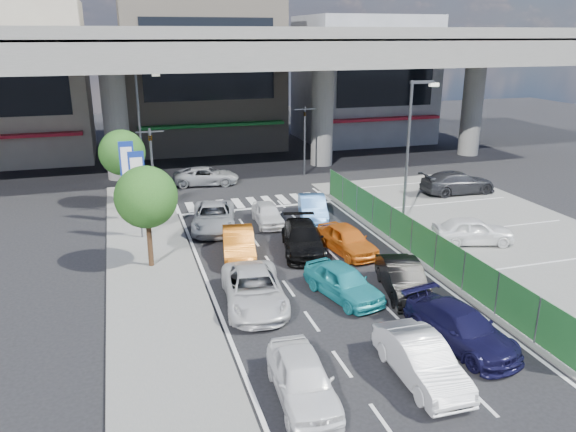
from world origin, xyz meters
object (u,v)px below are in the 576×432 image
object	(u,v)px
tree_far	(122,153)
hatch_black_mid_right	(403,279)
sedan_white_front_mid	(268,214)
signboard_far	(128,170)
van_white_back_left	(303,378)
street_lamp_right	(411,142)
crossing_wagon_silver	(206,176)
traffic_cone	(383,222)
kei_truck_front_right	(313,208)
hatch_white_back_mid	(421,360)
taxi_orange_left	(238,243)
sedan_white_mid_left	(254,289)
parked_sedan_dgrey	(458,182)
traffic_light_right	(305,123)
taxi_teal_mid	(343,282)
taxi_orange_right	(347,240)
traffic_light_left	(151,150)
minivan_navy_back	(461,328)
sedan_black_mid	(303,239)
signboard_near	(138,183)
parked_sedan_white	(473,230)
street_lamp_left	(142,121)
tree_near	(146,197)
wagon_silver_front_left	(214,217)

from	to	relation	value
tree_far	hatch_black_mid_right	distance (m)	19.69
sedan_white_front_mid	signboard_far	bearing A→B (deg)	164.28
van_white_back_left	street_lamp_right	bearing A→B (deg)	55.50
crossing_wagon_silver	traffic_cone	xyz separation A→B (m)	(7.76, -12.60, -0.20)
sedan_white_front_mid	kei_truck_front_right	distance (m)	2.72
hatch_white_back_mid	taxi_orange_left	distance (m)	12.08
sedan_white_mid_left	crossing_wagon_silver	bearing A→B (deg)	92.82
signboard_far	parked_sedan_dgrey	bearing A→B (deg)	-0.40
traffic_light_right	tree_far	distance (m)	14.05
tree_far	taxi_teal_mid	world-z (taller)	tree_far
taxi_orange_left	parked_sedan_dgrey	size ratio (longest dim) A/B	0.82
sedan_white_front_mid	traffic_cone	xyz separation A→B (m)	(5.84, -2.81, -0.17)
hatch_black_mid_right	parked_sedan_dgrey	distance (m)	16.75
crossing_wagon_silver	taxi_orange_right	bearing A→B (deg)	-154.27
street_lamp_right	taxi_orange_left	size ratio (longest dim) A/B	1.91
traffic_light_left	taxi_orange_left	xyz separation A→B (m)	(3.34, -7.86, -3.25)
tree_far	hatch_white_back_mid	size ratio (longest dim) A/B	1.15
hatch_white_back_mid	parked_sedan_dgrey	size ratio (longest dim) A/B	0.82
kei_truck_front_right	parked_sedan_dgrey	xyz separation A→B (m)	(11.17, 2.33, 0.11)
minivan_navy_back	sedan_black_mid	bearing A→B (deg)	93.24
signboard_near	minivan_navy_back	distance (m)	17.41
sedan_white_front_mid	van_white_back_left	bearing A→B (deg)	-98.12
street_lamp_right	van_white_back_left	distance (m)	17.52
crossing_wagon_silver	sedan_black_mid	bearing A→B (deg)	-161.10
crossing_wagon_silver	traffic_cone	world-z (taller)	crossing_wagon_silver
sedan_black_mid	parked_sedan_white	distance (m)	8.76
street_lamp_left	van_white_back_left	xyz separation A→B (m)	(2.91, -25.35, -4.08)
sedan_black_mid	parked_sedan_white	xyz separation A→B (m)	(8.62, -1.57, 0.07)
street_lamp_right	traffic_cone	world-z (taller)	street_lamp_right
street_lamp_right	hatch_black_mid_right	distance (m)	9.92
taxi_orange_left	parked_sedan_dgrey	xyz separation A→B (m)	(16.50, 6.71, 0.11)
tree_near	sedan_white_front_mid	bearing A→B (deg)	33.41
sedan_black_mid	signboard_near	bearing A→B (deg)	163.58
taxi_teal_mid	taxi_orange_right	world-z (taller)	same
signboard_far	van_white_back_left	xyz separation A→B (m)	(4.18, -18.34, -2.37)
traffic_light_right	signboard_far	size ratio (longest dim) A/B	1.11
sedan_white_front_mid	traffic_cone	bearing A→B (deg)	-22.44
traffic_light_right	minivan_navy_back	xyz separation A→B (m)	(-2.74, -25.08, -3.26)
street_lamp_right	sedan_white_mid_left	world-z (taller)	street_lamp_right
traffic_light_right	street_lamp_left	world-z (taller)	street_lamp_left
signboard_near	crossing_wagon_silver	bearing A→B (deg)	63.84
van_white_back_left	tree_near	bearing A→B (deg)	111.45
kei_truck_front_right	parked_sedan_white	distance (m)	8.99
street_lamp_right	signboard_near	bearing A→B (deg)	172.10
traffic_light_right	wagon_silver_front_left	distance (m)	14.02
street_lamp_right	traffic_light_left	bearing A→B (deg)	155.84
parked_sedan_dgrey	signboard_far	bearing A→B (deg)	90.68
tree_far	taxi_orange_left	world-z (taller)	tree_far
street_lamp_left	sedan_white_mid_left	distance (m)	19.73
traffic_cone	sedan_black_mid	bearing A→B (deg)	-161.02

